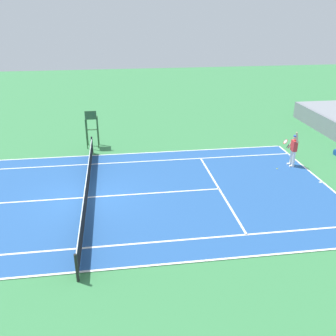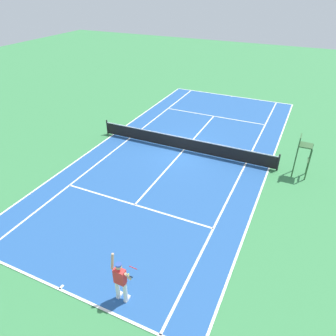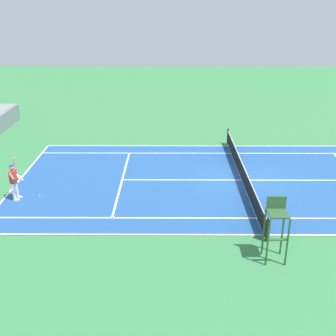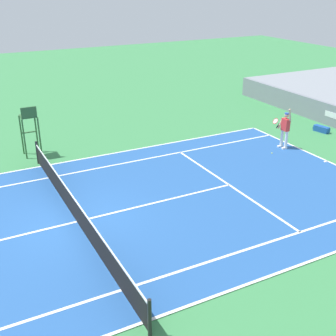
# 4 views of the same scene
# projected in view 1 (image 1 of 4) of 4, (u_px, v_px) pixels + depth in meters

# --- Properties ---
(ground_plane) EXTENTS (80.00, 80.00, 0.00)m
(ground_plane) POSITION_uv_depth(u_px,v_px,m) (88.00, 198.00, 17.77)
(ground_plane) COLOR #387F47
(court) EXTENTS (11.08, 23.88, 0.03)m
(court) POSITION_uv_depth(u_px,v_px,m) (88.00, 198.00, 17.77)
(court) COLOR #235193
(court) RESTS_ON ground
(net) EXTENTS (11.98, 0.10, 1.07)m
(net) POSITION_uv_depth(u_px,v_px,m) (87.00, 188.00, 17.56)
(net) COLOR black
(net) RESTS_ON ground
(tennis_player) EXTENTS (0.77, 0.62, 2.08)m
(tennis_player) POSITION_uv_depth(u_px,v_px,m) (293.00, 149.00, 20.95)
(tennis_player) COLOR white
(tennis_player) RESTS_ON ground
(tennis_ball) EXTENTS (0.07, 0.07, 0.07)m
(tennis_ball) POSITION_uv_depth(u_px,v_px,m) (277.00, 169.00, 20.87)
(tennis_ball) COLOR #D1E533
(tennis_ball) RESTS_ON ground
(umpire_chair) EXTENTS (0.77, 0.77, 2.44)m
(umpire_chair) POSITION_uv_depth(u_px,v_px,m) (92.00, 124.00, 23.60)
(umpire_chair) COLOR #2D562D
(umpire_chair) RESTS_ON ground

